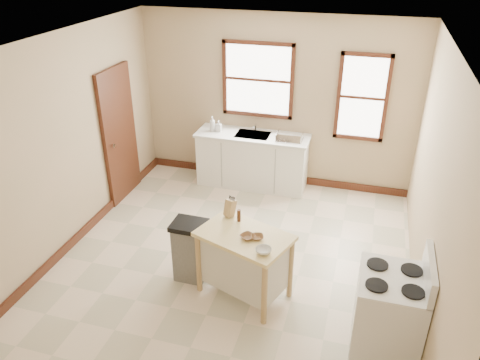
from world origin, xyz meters
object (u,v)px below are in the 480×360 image
pepper_grinder (239,215)px  bowl_a (247,237)px  gas_stove (390,303)px  bowl_b (257,237)px  kitchen_island (244,264)px  knife_block (230,208)px  bowl_c (263,251)px  soap_bottle_b (219,126)px  dish_rack (290,137)px  soap_bottle_a (212,124)px  trash_bin (190,250)px

pepper_grinder → bowl_a: bearing=-58.7°
pepper_grinder → gas_stove: (1.74, -0.63, -0.33)m
pepper_grinder → gas_stove: gas_stove is taller
pepper_grinder → bowl_b: 0.41m
pepper_grinder → kitchen_island: bearing=-61.4°
bowl_b → knife_block: bearing=139.0°
bowl_a → bowl_c: (0.23, -0.21, 0.01)m
pepper_grinder → bowl_c: pepper_grinder is taller
kitchen_island → pepper_grinder: size_ratio=6.81×
soap_bottle_b → bowl_a: 3.01m
dish_rack → bowl_a: bearing=-112.7°
soap_bottle_a → trash_bin: soap_bottle_a is taller
knife_block → gas_stove: bearing=3.2°
soap_bottle_b → trash_bin: 2.68m
bowl_a → bowl_b: bowl_a is taller
dish_rack → kitchen_island: (-0.01, -2.63, -0.55)m
trash_bin → gas_stove: bearing=-11.5°
knife_block → bowl_a: (0.32, -0.39, -0.08)m
kitchen_island → trash_bin: bearing=-168.6°
dish_rack → gas_stove: 3.43m
kitchen_island → bowl_a: bowl_a is taller
soap_bottle_a → dish_rack: 1.31m
pepper_grinder → trash_bin: (-0.57, -0.15, -0.51)m
soap_bottle_b → knife_block: (0.92, -2.34, -0.08)m
soap_bottle_a → dish_rack: bearing=-4.5°
dish_rack → bowl_c: 2.91m
gas_stove → bowl_b: bearing=166.6°
bowl_b → gas_stove: gas_stove is taller
trash_bin → knife_block: bearing=27.9°
soap_bottle_b → bowl_b: soap_bottle_b is taller
dish_rack → soap_bottle_a: bearing=154.9°
soap_bottle_b → gas_stove: (2.79, -3.06, -0.44)m
dish_rack → trash_bin: dish_rack is taller
kitchen_island → bowl_c: size_ratio=5.94×
soap_bottle_a → knife_block: (1.02, -2.33, -0.11)m
gas_stove → soap_bottle_b: bearing=132.4°
kitchen_island → bowl_c: bowl_c is taller
gas_stove → soap_bottle_a: bearing=133.6°
knife_block → gas_stove: gas_stove is taller
pepper_grinder → trash_bin: bearing=-165.8°
bowl_a → gas_stove: bearing=-11.8°
bowl_b → bowl_c: size_ratio=0.83×
bowl_a → bowl_c: size_ratio=0.91×
bowl_b → bowl_c: (0.13, -0.23, 0.01)m
knife_block → trash_bin: size_ratio=0.25×
soap_bottle_a → kitchen_island: bearing=-67.0°
soap_bottle_a → soap_bottle_b: bearing=3.5°
kitchen_island → trash_bin: 0.72m
pepper_grinder → bowl_c: size_ratio=0.87×
dish_rack → trash_bin: bearing=-129.5°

